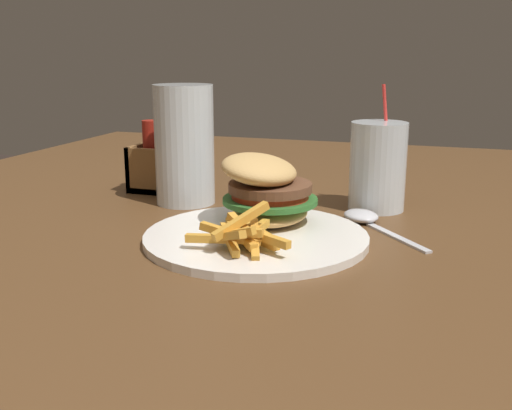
# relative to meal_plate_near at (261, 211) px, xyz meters

# --- Properties ---
(dining_table) EXTENTS (1.66, 1.16, 0.76)m
(dining_table) POSITION_rel_meal_plate_near_xyz_m (-0.00, 0.12, -0.13)
(dining_table) COLOR brown
(dining_table) RESTS_ON ground_plane
(meal_plate_near) EXTENTS (0.28, 0.28, 0.11)m
(meal_plate_near) POSITION_rel_meal_plate_near_xyz_m (0.00, 0.00, 0.00)
(meal_plate_near) COLOR white
(meal_plate_near) RESTS_ON dining_table
(beer_glass) EXTENTS (0.09, 0.09, 0.18)m
(beer_glass) POSITION_rel_meal_plate_near_xyz_m (0.13, 0.16, 0.05)
(beer_glass) COLOR silver
(beer_glass) RESTS_ON dining_table
(juice_glass) EXTENTS (0.08, 0.08, 0.18)m
(juice_glass) POSITION_rel_meal_plate_near_xyz_m (0.18, -0.12, 0.03)
(juice_glass) COLOR silver
(juice_glass) RESTS_ON dining_table
(spoon) EXTENTS (0.15, 0.13, 0.02)m
(spoon) POSITION_rel_meal_plate_near_xyz_m (0.10, -0.12, -0.03)
(spoon) COLOR silver
(spoon) RESTS_ON dining_table
(condiment_caddy) EXTENTS (0.13, 0.07, 0.12)m
(condiment_caddy) POSITION_rel_meal_plate_near_xyz_m (0.21, 0.25, 0.01)
(condiment_caddy) COLOR brown
(condiment_caddy) RESTS_ON dining_table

